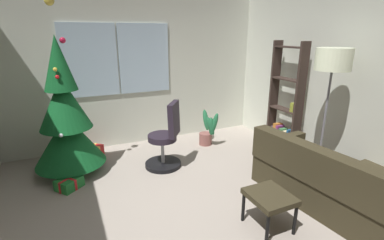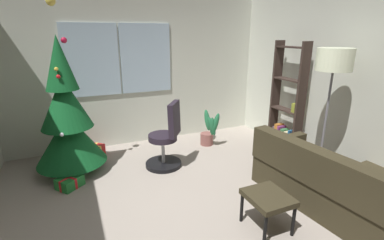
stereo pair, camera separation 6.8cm
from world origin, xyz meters
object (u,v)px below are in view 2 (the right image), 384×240
gift_box_green (70,182)px  floor_lamp (334,67)px  office_chair (166,142)px  couch (340,183)px  footstool (268,200)px  potted_plant (209,131)px  holiday_tree (67,120)px  bookshelf (287,106)px  gift_box_red (93,151)px

gift_box_green → floor_lamp: floor_lamp is taller
gift_box_green → office_chair: size_ratio=0.38×
couch → footstool: size_ratio=3.91×
potted_plant → gift_box_green: bearing=-166.4°
footstool → holiday_tree: size_ratio=0.19×
gift_box_green → floor_lamp: (3.22, -1.21, 1.53)m
couch → office_chair: office_chair is taller
footstool → bookshelf: bookshelf is taller
office_chair → floor_lamp: floor_lamp is taller
couch → footstool: 1.10m
potted_plant → floor_lamp: bearing=-65.9°
couch → holiday_tree: 3.71m
gift_box_red → floor_lamp: size_ratio=0.22×
holiday_tree → bookshelf: bearing=-11.4°
footstool → gift_box_red: 3.09m
gift_box_red → gift_box_green: 1.01m
couch → gift_box_green: bearing=150.2°
floor_lamp → potted_plant: size_ratio=2.79×
office_chair → bookshelf: bearing=-7.9°
footstool → office_chair: size_ratio=0.45×
bookshelf → office_chair: bearing=172.1°
gift_box_green → floor_lamp: 3.76m
office_chair → potted_plant: office_chair is taller
office_chair → floor_lamp: size_ratio=0.57×
bookshelf → floor_lamp: 1.28m
gift_box_red → potted_plant: (2.03, -0.35, 0.19)m
holiday_tree → floor_lamp: 3.66m
couch → floor_lamp: size_ratio=1.00×
couch → holiday_tree: size_ratio=0.75×
gift_box_green → footstool: bearing=-42.4°
footstool → gift_box_red: bearing=119.6°
couch → floor_lamp: (0.21, 0.51, 1.33)m
office_chair → potted_plant: bearing=27.2°
holiday_tree → bookshelf: holiday_tree is taller
holiday_tree → gift_box_green: 0.89m
couch → gift_box_red: (-2.62, 2.66, -0.18)m
floor_lamp → gift_box_green: bearing=159.4°
couch → gift_box_green: couch is taller
holiday_tree → gift_box_green: bearing=-97.8°
gift_box_red → gift_box_green: gift_box_red is taller
footstool → office_chair: office_chair is taller
footstool → floor_lamp: bearing=22.2°
gift_box_red → bookshelf: bookshelf is taller
footstool → potted_plant: potted_plant is taller
gift_box_green → potted_plant: potted_plant is taller
couch → floor_lamp: floor_lamp is taller
footstool → gift_box_green: footstool is taller
holiday_tree → floor_lamp: (3.15, -1.68, 0.78)m
holiday_tree → gift_box_green: (-0.06, -0.47, -0.75)m
footstool → holiday_tree: bearing=129.8°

